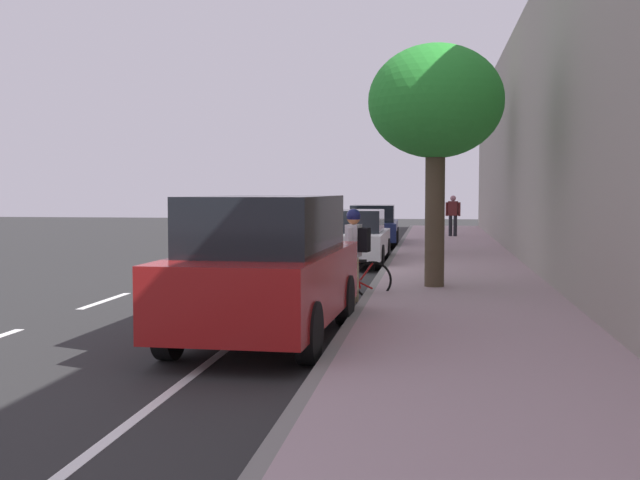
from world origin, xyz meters
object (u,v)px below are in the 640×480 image
Objects in this scene: bicycle_at_curb at (346,279)px; street_tree_near_cyclist at (436,104)px; cyclist_with_backpack at (355,245)px; parked_sedan_dark_blue_mid at (373,226)px; street_tree_mid_block at (435,116)px; parked_suv_red_nearest at (267,266)px; pedestrian_on_phone at (453,213)px; parked_sedan_white_second at (354,238)px.

street_tree_near_cyclist reaches higher than bicycle_at_curb.
cyclist_with_backpack is 3.34m from street_tree_near_cyclist.
street_tree_mid_block is (2.23, -4.19, 3.58)m from parked_sedan_dark_blue_mid.
parked_suv_red_nearest is 22.86m from pedestrian_on_phone.
street_tree_mid_block reaches higher than parked_sedan_dark_blue_mid.
street_tree_near_cyclist is (2.21, -6.02, 3.00)m from parked_sedan_white_second.
pedestrian_on_phone is at bearing 83.34° from cyclist_with_backpack.
cyclist_with_backpack is at bearing -86.92° from parked_sedan_dark_blue_mid.
parked_suv_red_nearest is 6.28m from street_tree_near_cyclist.
street_tree_mid_block reaches higher than street_tree_near_cyclist.
parked_sedan_white_second is 7.41m from cyclist_with_backpack.
bicycle_at_curb is at bearing -97.52° from pedestrian_on_phone.
pedestrian_on_phone is (2.99, 4.25, 0.36)m from parked_sedan_dark_blue_mid.
cyclist_with_backpack is at bearing -96.66° from pedestrian_on_phone.
bicycle_at_curb is 1.02× the size of cyclist_with_backpack.
street_tree_near_cyclist is at bearing -80.44° from parked_sedan_dark_blue_mid.
street_tree_near_cyclist is 2.83× the size of pedestrian_on_phone.
street_tree_near_cyclist is (2.29, 5.18, 2.72)m from parked_suv_red_nearest.
bicycle_at_curb is 0.84m from cyclist_with_backpack.
parked_sedan_dark_blue_mid is (-0.02, 7.22, 0.00)m from parked_sedan_white_second.
pedestrian_on_phone is at bearing 54.90° from parked_sedan_dark_blue_mid.
parked_sedan_white_second is at bearing 94.44° from bicycle_at_curb.
parked_sedan_white_second is 0.99× the size of parked_sedan_dark_blue_mid.
cyclist_with_backpack is 0.31× the size of street_tree_mid_block.
bicycle_at_curb is at bearing -85.56° from parked_sedan_white_second.
parked_suv_red_nearest reaches higher than pedestrian_on_phone.
pedestrian_on_phone is at bearing 75.52° from parked_sedan_white_second.
parked_sedan_dark_blue_mid is 2.65× the size of pedestrian_on_phone.
parked_sedan_dark_blue_mid is at bearing 99.56° from street_tree_near_cyclist.
parked_suv_red_nearest reaches higher than cyclist_with_backpack.
cyclist_with_backpack is (0.22, -0.46, 0.67)m from bicycle_at_curb.
parked_sedan_white_second is at bearing 89.58° from parked_suv_red_nearest.
parked_suv_red_nearest is 1.00× the size of street_tree_near_cyclist.
street_tree_mid_block is (1.45, 10.39, 3.27)m from cyclist_with_backpack.
street_tree_mid_block is (-0.00, 9.05, 0.58)m from street_tree_near_cyclist.
pedestrian_on_phone is (0.75, 17.48, -2.63)m from street_tree_near_cyclist.
bicycle_at_curb is (0.62, 4.28, -0.64)m from parked_suv_red_nearest.
parked_suv_red_nearest is 2.83× the size of pedestrian_on_phone.
parked_sedan_dark_blue_mid is at bearing 89.82° from parked_suv_red_nearest.
parked_suv_red_nearest is at bearing -90.18° from parked_sedan_dark_blue_mid.
cyclist_with_backpack is (0.76, -7.37, 0.31)m from parked_sedan_white_second.
parked_sedan_dark_blue_mid is 0.94× the size of street_tree_near_cyclist.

